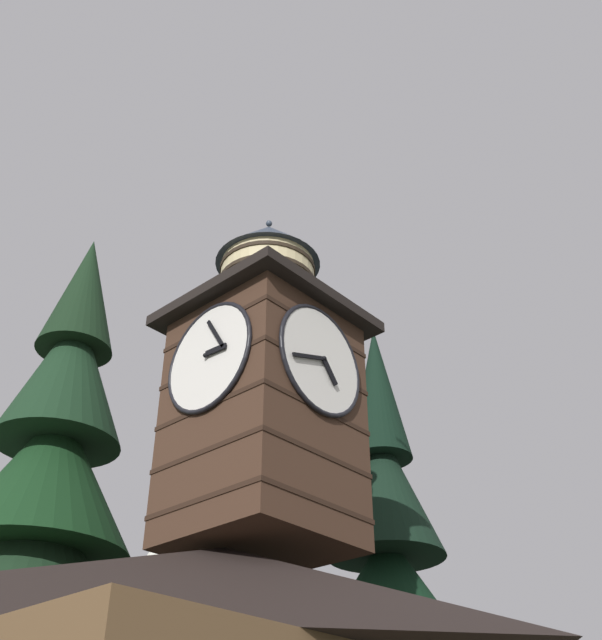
{
  "coord_description": "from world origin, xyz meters",
  "views": [
    {
      "loc": [
        10.54,
        10.73,
        1.75
      ],
      "look_at": [
        -0.61,
        0.66,
        11.55
      ],
      "focal_mm": 43.57,
      "sensor_mm": 36.0,
      "label": 1
    }
  ],
  "objects_px": {
    "pine_tree_behind": "(31,579)",
    "moon": "(163,565)",
    "clock_tower": "(264,385)",
    "pine_tree_aside": "(391,622)"
  },
  "relations": [
    {
      "from": "pine_tree_aside",
      "to": "moon",
      "type": "distance_m",
      "value": 26.71
    },
    {
      "from": "clock_tower",
      "to": "pine_tree_aside",
      "type": "relative_size",
      "value": 0.54
    },
    {
      "from": "clock_tower",
      "to": "pine_tree_behind",
      "type": "distance_m",
      "value": 6.67
    },
    {
      "from": "pine_tree_behind",
      "to": "moon",
      "type": "height_order",
      "value": "pine_tree_behind"
    },
    {
      "from": "pine_tree_aside",
      "to": "moon",
      "type": "bearing_deg",
      "value": -114.11
    },
    {
      "from": "moon",
      "to": "pine_tree_behind",
      "type": "bearing_deg",
      "value": 46.2
    },
    {
      "from": "clock_tower",
      "to": "moon",
      "type": "relative_size",
      "value": 3.83
    },
    {
      "from": "clock_tower",
      "to": "pine_tree_behind",
      "type": "relative_size",
      "value": 0.53
    },
    {
      "from": "clock_tower",
      "to": "pine_tree_aside",
      "type": "distance_m",
      "value": 8.15
    },
    {
      "from": "clock_tower",
      "to": "pine_tree_behind",
      "type": "bearing_deg",
      "value": -73.01
    }
  ]
}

